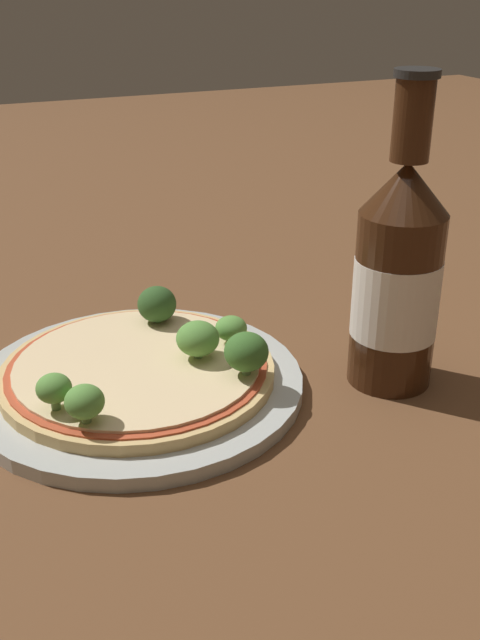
# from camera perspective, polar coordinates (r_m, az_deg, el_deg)

# --- Properties ---
(ground_plane) EXTENTS (3.00, 3.00, 0.00)m
(ground_plane) POSITION_cam_1_polar(r_m,az_deg,el_deg) (0.65, -6.24, -4.61)
(ground_plane) COLOR brown
(plate) EXTENTS (0.27, 0.27, 0.01)m
(plate) POSITION_cam_1_polar(r_m,az_deg,el_deg) (0.63, -7.73, -4.81)
(plate) COLOR #B2B7B2
(plate) RESTS_ON ground_plane
(pizza) EXTENTS (0.23, 0.23, 0.01)m
(pizza) POSITION_cam_1_polar(r_m,az_deg,el_deg) (0.63, -7.80, -3.75)
(pizza) COLOR tan
(pizza) RESTS_ON plate
(broccoli_floret_0) EXTENTS (0.04, 0.04, 0.03)m
(broccoli_floret_0) POSITION_cam_1_polar(r_m,az_deg,el_deg) (0.68, -6.35, 1.20)
(broccoli_floret_0) COLOR #6B8E51
(broccoli_floret_0) RESTS_ON pizza
(broccoli_floret_1) EXTENTS (0.04, 0.04, 0.03)m
(broccoli_floret_1) POSITION_cam_1_polar(r_m,az_deg,el_deg) (0.62, -3.24, -1.43)
(broccoli_floret_1) COLOR #6B8E51
(broccoli_floret_1) RESTS_ON pizza
(broccoli_floret_2) EXTENTS (0.03, 0.03, 0.02)m
(broccoli_floret_2) POSITION_cam_1_polar(r_m,az_deg,el_deg) (0.64, -0.68, -0.65)
(broccoli_floret_2) COLOR #6B8E51
(broccoli_floret_2) RESTS_ON pizza
(broccoli_floret_3) EXTENTS (0.03, 0.03, 0.03)m
(broccoli_floret_3) POSITION_cam_1_polar(r_m,az_deg,el_deg) (0.56, -13.99, -5.10)
(broccoli_floret_3) COLOR #6B8E51
(broccoli_floret_3) RESTS_ON pizza
(broccoli_floret_4) EXTENTS (0.03, 0.03, 0.03)m
(broccoli_floret_4) POSITION_cam_1_polar(r_m,az_deg,el_deg) (0.54, -11.76, -6.13)
(broccoli_floret_4) COLOR #6B8E51
(broccoli_floret_4) RESTS_ON pizza
(broccoli_floret_5) EXTENTS (0.04, 0.04, 0.04)m
(broccoli_floret_5) POSITION_cam_1_polar(r_m,az_deg,el_deg) (0.59, 0.49, -2.45)
(broccoli_floret_5) COLOR #6B8E51
(broccoli_floret_5) RESTS_ON pizza
(beer_bottle) EXTENTS (0.07, 0.07, 0.26)m
(beer_bottle) POSITION_cam_1_polar(r_m,az_deg,el_deg) (0.62, 11.92, 3.34)
(beer_bottle) COLOR #381E0F
(beer_bottle) RESTS_ON ground_plane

